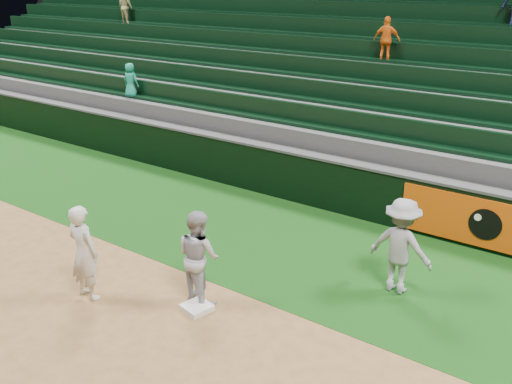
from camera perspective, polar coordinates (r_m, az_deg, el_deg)
ground at (r=9.72m, az=-7.22°, el=-11.38°), size 70.00×70.00×0.00m
foul_grass at (r=11.78m, az=2.77°, el=-5.11°), size 36.00×4.20×0.01m
first_base at (r=9.60m, az=-5.94°, el=-11.42°), size 0.51×0.51×0.10m
first_baseman at (r=9.96m, az=-16.85°, el=-5.81°), size 0.62×0.41×1.68m
baserunner at (r=9.55m, az=-5.76°, el=-6.38°), size 0.90×0.77×1.61m
base_coach at (r=10.01m, az=14.27°, el=-5.26°), size 1.11×0.64×1.70m
field_wall at (r=13.27m, az=8.15°, el=0.72°), size 36.00×0.45×1.25m
stadium_seating at (r=16.30m, az=14.64°, el=7.96°), size 36.00×5.95×5.19m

